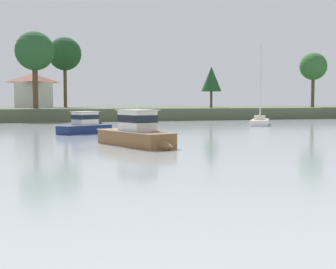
{
  "coord_description": "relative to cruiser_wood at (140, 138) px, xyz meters",
  "views": [
    {
      "loc": [
        -11.1,
        -8.0,
        3.18
      ],
      "look_at": [
        0.1,
        26.83,
        0.63
      ],
      "focal_mm": 51.06,
      "sensor_mm": 36.0,
      "label": 1
    }
  ],
  "objects": [
    {
      "name": "shore_tree_inland_c",
      "position": [
        0.99,
        61.29,
        11.58
      ],
      "size": [
        6.34,
        6.34,
        13.44
      ],
      "color": "brown",
      "rests_on": "far_shore_bank"
    },
    {
      "name": "far_shore_bank",
      "position": [
        2.72,
        64.55,
        0.4
      ],
      "size": [
        215.86,
        45.68,
        2.0
      ],
      "primitive_type": "cube",
      "color": "#4C563D",
      "rests_on": "ground"
    },
    {
      "name": "cottage_near_water",
      "position": [
        -4.89,
        64.53,
        4.81
      ],
      "size": [
        7.58,
        8.59,
        6.61
      ],
      "color": "silver",
      "rests_on": "far_shore_bank"
    },
    {
      "name": "shore_tree_right_mid",
      "position": [
        48.04,
        49.13,
        9.39
      ],
      "size": [
        5.34,
        5.34,
        10.75
      ],
      "color": "brown",
      "rests_on": "far_shore_bank"
    },
    {
      "name": "shore_tree_left_mid",
      "position": [
        -5.05,
        49.22,
        10.69
      ],
      "size": [
        6.34,
        6.34,
        12.58
      ],
      "color": "brown",
      "rests_on": "far_shore_bank"
    },
    {
      "name": "shore_tree_center",
      "position": [
        26.84,
        50.54,
        6.73
      ],
      "size": [
        3.78,
        3.78,
        7.68
      ],
      "color": "brown",
      "rests_on": "far_shore_bank"
    },
    {
      "name": "cruiser_navy",
      "position": [
        -1.37,
        15.27,
        -0.07
      ],
      "size": [
        6.45,
        5.12,
        3.75
      ],
      "color": "navy",
      "rests_on": "ground"
    },
    {
      "name": "cruiser_wood",
      "position": [
        0.0,
        0.0,
        0.0
      ],
      "size": [
        4.58,
        8.5,
        4.37
      ],
      "color": "brown",
      "rests_on": "ground"
    },
    {
      "name": "sailboat_white",
      "position": [
        22.92,
        24.63,
        -0.36
      ],
      "size": [
        6.28,
        8.45,
        11.25
      ],
      "color": "white",
      "rests_on": "ground"
    }
  ]
}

